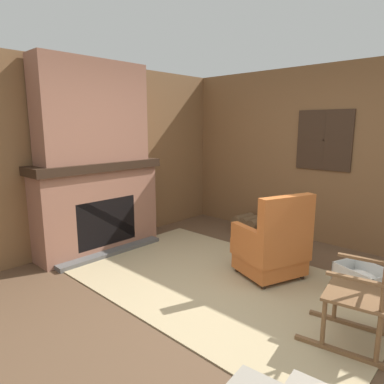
{
  "coord_description": "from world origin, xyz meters",
  "views": [
    {
      "loc": [
        1.89,
        -2.47,
        1.74
      ],
      "look_at": [
        -1.03,
        0.64,
        0.9
      ],
      "focal_mm": 32.0,
      "sensor_mm": 36.0,
      "label": 1
    }
  ],
  "objects": [
    {
      "name": "wood_panel_wall_left",
      "position": [
        -2.47,
        0.0,
        1.29
      ],
      "size": [
        0.06,
        5.49,
        2.59
      ],
      "color": "brown",
      "rests_on": "ground"
    },
    {
      "name": "fireplace_hearth",
      "position": [
        -2.21,
        0.0,
        0.62
      ],
      "size": [
        0.65,
        1.83,
        1.25
      ],
      "color": "#93604C",
      "rests_on": "ground"
    },
    {
      "name": "area_rug",
      "position": [
        -0.36,
        0.36,
        0.01
      ],
      "size": [
        3.48,
        2.2,
        0.01
      ],
      "color": "tan",
      "rests_on": "ground"
    },
    {
      "name": "wood_panel_wall_back",
      "position": [
        -0.0,
        2.47,
        1.3
      ],
      "size": [
        5.49,
        0.09,
        2.59
      ],
      "color": "brown",
      "rests_on": "ground"
    },
    {
      "name": "ground_plane",
      "position": [
        0.0,
        0.0,
        0.0
      ],
      "size": [
        14.0,
        14.0,
        0.0
      ],
      "primitive_type": "plane",
      "color": "brown"
    },
    {
      "name": "chimney_breast",
      "position": [
        -2.23,
        0.0,
        1.91
      ],
      "size": [
        0.38,
        1.52,
        1.32
      ],
      "color": "#93604C",
      "rests_on": "fireplace_hearth"
    },
    {
      "name": "laundry_basket",
      "position": [
        0.96,
        1.01,
        0.18
      ],
      "size": [
        0.56,
        0.49,
        0.36
      ],
      "rotation": [
        0.0,
        0.0,
        -0.36
      ],
      "color": "white",
      "rests_on": "ground"
    },
    {
      "name": "firewood_stack",
      "position": [
        -1.07,
        2.06,
        0.15
      ],
      "size": [
        0.52,
        0.45,
        0.29
      ],
      "rotation": [
        0.0,
        0.0,
        -0.12
      ],
      "color": "brown",
      "rests_on": "ground"
    },
    {
      "name": "rocking_chair",
      "position": [
        1.18,
        0.25,
        0.45
      ],
      "size": [
        0.87,
        0.62,
        1.36
      ],
      "rotation": [
        0.0,
        0.0,
        3.31
      ],
      "color": "brown",
      "rests_on": "ground"
    },
    {
      "name": "storage_case",
      "position": [
        -2.27,
        0.19,
        1.31
      ],
      "size": [
        0.16,
        0.23,
        0.13
      ],
      "color": "brown",
      "rests_on": "fireplace_hearth"
    },
    {
      "name": "oil_lamp_vase",
      "position": [
        -2.27,
        -0.62,
        1.36
      ],
      "size": [
        0.11,
        0.11,
        0.31
      ],
      "color": "#99B29E",
      "rests_on": "fireplace_hearth"
    },
    {
      "name": "armchair",
      "position": [
        0.02,
        0.86,
        0.36
      ],
      "size": [
        0.83,
        0.87,
        1.0
      ],
      "rotation": [
        0.0,
        0.0,
        2.78
      ],
      "color": "#C6662D",
      "rests_on": "ground"
    }
  ]
}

